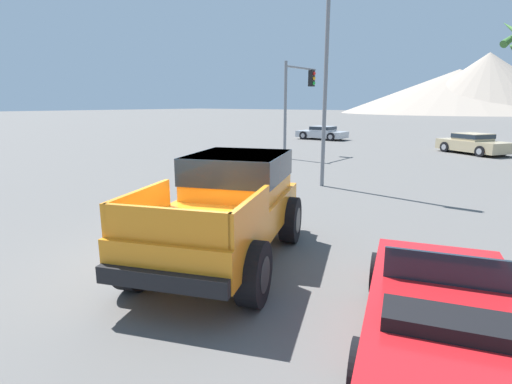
# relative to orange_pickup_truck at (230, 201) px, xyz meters

# --- Properties ---
(ground_plane) EXTENTS (320.00, 320.00, 0.00)m
(ground_plane) POSITION_rel_orange_pickup_truck_xyz_m (-0.32, -0.49, -1.11)
(ground_plane) COLOR #5B5956
(orange_pickup_truck) EXTENTS (3.58, 5.24, 1.95)m
(orange_pickup_truck) POSITION_rel_orange_pickup_truck_xyz_m (0.00, 0.00, 0.00)
(orange_pickup_truck) COLOR orange
(orange_pickup_truck) RESTS_ON ground_plane
(red_convertible_car) EXTENTS (2.92, 4.41, 1.06)m
(red_convertible_car) POSITION_rel_orange_pickup_truck_xyz_m (4.11, -0.76, -0.70)
(red_convertible_car) COLOR red
(red_convertible_car) RESTS_ON ground_plane
(parked_car_tan) EXTENTS (4.40, 3.70, 1.20)m
(parked_car_tan) POSITION_rel_orange_pickup_truck_xyz_m (0.88, 21.08, -0.50)
(parked_car_tan) COLOR tan
(parked_car_tan) RESTS_ON ground_plane
(parked_car_silver) EXTENTS (4.05, 2.05, 1.10)m
(parked_car_silver) POSITION_rel_orange_pickup_truck_xyz_m (-10.80, 24.22, -0.54)
(parked_car_silver) COLOR #B7BABF
(parked_car_silver) RESTS_ON ground_plane
(traffic_light_main) EXTENTS (0.38, 3.18, 5.09)m
(traffic_light_main) POSITION_rel_orange_pickup_truck_xyz_m (-6.89, 13.80, 2.44)
(traffic_light_main) COLOR slate
(traffic_light_main) RESTS_ON ground_plane
(street_lamp_post) EXTENTS (0.90, 0.24, 8.53)m
(street_lamp_post) POSITION_rel_orange_pickup_truck_xyz_m (-1.77, 7.17, 3.95)
(street_lamp_post) COLOR slate
(street_lamp_post) RESTS_ON ground_plane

